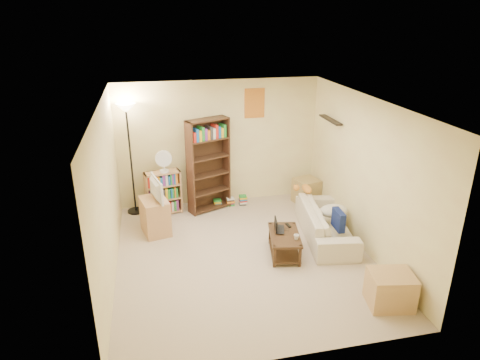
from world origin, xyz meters
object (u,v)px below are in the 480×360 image
at_px(laptop, 283,230).
at_px(mug, 296,237).
at_px(tv_stand, 155,216).
at_px(television, 153,189).
at_px(end_cabinet, 390,289).
at_px(sofa, 326,222).
at_px(side_table, 306,191).
at_px(floor_lamp, 128,127).
at_px(short_bookshelf, 163,193).
at_px(tall_bookshelf, 209,163).
at_px(tabby_cat, 305,189).
at_px(desk_fan, 164,161).
at_px(coffee_table, 284,242).

bearing_deg(laptop, mug, -143.63).
height_order(tv_stand, television, television).
bearing_deg(end_cabinet, sofa, 92.93).
bearing_deg(side_table, television, -168.07).
xyz_separation_m(mug, television, (-2.14, 1.41, 0.42)).
bearing_deg(floor_lamp, short_bookshelf, -17.67).
bearing_deg(tv_stand, tall_bookshelf, 21.96).
height_order(television, short_bookshelf, television).
xyz_separation_m(tabby_cat, floor_lamp, (-3.14, 0.97, 1.11)).
bearing_deg(short_bookshelf, desk_fan, -53.59).
relative_size(laptop, tall_bookshelf, 0.20).
bearing_deg(television, tv_stand, -0.00).
bearing_deg(laptop, tv_stand, 78.65).
xyz_separation_m(tall_bookshelf, desk_fan, (-0.85, -0.03, 0.12)).
height_order(mug, tall_bookshelf, tall_bookshelf).
relative_size(tall_bookshelf, short_bookshelf, 2.14).
bearing_deg(tv_stand, desk_fan, 59.10).
height_order(television, side_table, television).
distance_m(sofa, floor_lamp, 3.97).
relative_size(laptop, tv_stand, 0.57).
relative_size(sofa, side_table, 3.78).
relative_size(desk_fan, side_table, 0.84).
bearing_deg(desk_fan, floor_lamp, 159.92).
distance_m(tv_stand, desk_fan, 1.09).
bearing_deg(short_bookshelf, tall_bookshelf, -12.18).
height_order(laptop, short_bookshelf, short_bookshelf).
bearing_deg(end_cabinet, coffee_table, 123.02).
bearing_deg(television, mug, -136.31).
bearing_deg(coffee_table, desk_fan, 143.44).
relative_size(side_table, end_cabinet, 0.90).
xyz_separation_m(coffee_table, mug, (0.12, -0.21, 0.18)).
distance_m(tabby_cat, tv_stand, 2.79).
xyz_separation_m(television, floor_lamp, (-0.37, 0.95, 0.88)).
xyz_separation_m(tall_bookshelf, short_bookshelf, (-0.90, 0.01, -0.54)).
relative_size(desk_fan, floor_lamp, 0.20).
bearing_deg(side_table, tall_bookshelf, 176.98).
distance_m(laptop, desk_fan, 2.64).
xyz_separation_m(laptop, tv_stand, (-2.02, 1.08, -0.07)).
distance_m(tv_stand, end_cabinet, 4.06).
bearing_deg(tall_bookshelf, television, -167.75).
bearing_deg(television, desk_fan, -30.90).
bearing_deg(coffee_table, tabby_cat, 67.68).
distance_m(mug, floor_lamp, 3.68).
relative_size(tv_stand, television, 0.92).
relative_size(short_bookshelf, desk_fan, 1.99).
bearing_deg(television, tabby_cat, -103.55).
distance_m(sofa, tabby_cat, 0.83).
distance_m(desk_fan, floor_lamp, 0.90).
height_order(sofa, short_bookshelf, short_bookshelf).
distance_m(laptop, side_table, 2.03).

